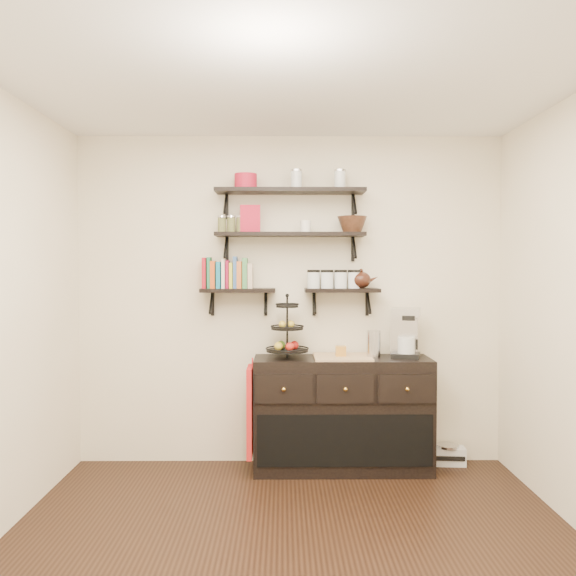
{
  "coord_description": "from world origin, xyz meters",
  "views": [
    {
      "loc": [
        -0.06,
        -3.3,
        1.62
      ],
      "look_at": [
        -0.02,
        1.15,
        1.47
      ],
      "focal_mm": 38.0,
      "sensor_mm": 36.0,
      "label": 1
    }
  ],
  "objects_px": {
    "fruit_stand": "(288,337)",
    "coffee_maker": "(405,334)",
    "radio": "(448,455)",
    "sideboard": "(342,414)"
  },
  "relations": [
    {
      "from": "fruit_stand",
      "to": "coffee_maker",
      "type": "height_order",
      "value": "fruit_stand"
    },
    {
      "from": "radio",
      "to": "coffee_maker",
      "type": "bearing_deg",
      "value": -162.25
    },
    {
      "from": "sideboard",
      "to": "radio",
      "type": "distance_m",
      "value": 0.96
    },
    {
      "from": "fruit_stand",
      "to": "radio",
      "type": "height_order",
      "value": "fruit_stand"
    },
    {
      "from": "sideboard",
      "to": "fruit_stand",
      "type": "bearing_deg",
      "value": 179.55
    },
    {
      "from": "sideboard",
      "to": "radio",
      "type": "xyz_separation_m",
      "value": [
        0.88,
        0.12,
        -0.37
      ]
    },
    {
      "from": "fruit_stand",
      "to": "coffee_maker",
      "type": "relative_size",
      "value": 1.22
    },
    {
      "from": "sideboard",
      "to": "radio",
      "type": "relative_size",
      "value": 4.91
    },
    {
      "from": "sideboard",
      "to": "coffee_maker",
      "type": "distance_m",
      "value": 0.81
    },
    {
      "from": "radio",
      "to": "sideboard",
      "type": "bearing_deg",
      "value": -168.1
    }
  ]
}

